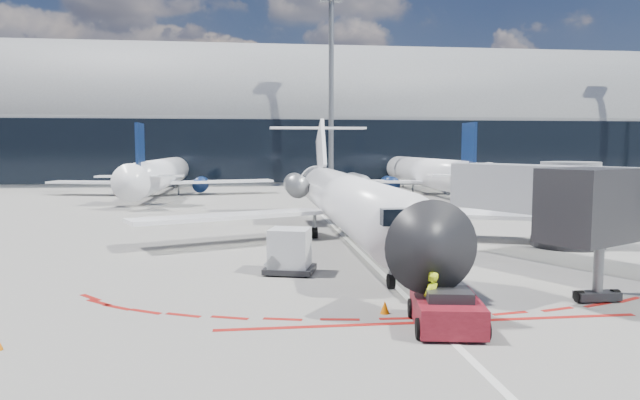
{
  "coord_description": "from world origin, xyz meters",
  "views": [
    {
      "loc": [
        -5.75,
        -28.87,
        5.66
      ],
      "look_at": [
        -2.17,
        0.95,
        2.83
      ],
      "focal_mm": 32.0,
      "sensor_mm": 36.0,
      "label": 1
    }
  ],
  "objects": [
    {
      "name": "safety_cone_right",
      "position": [
        -1.31,
        -10.37,
        0.22
      ],
      "size": [
        0.32,
        0.32,
        0.45
      ],
      "primitive_type": "cone",
      "color": "orange",
      "rests_on": "ground"
    },
    {
      "name": "ground",
      "position": [
        0.0,
        0.0,
        0.0
      ],
      "size": [
        260.0,
        260.0,
        0.0
      ],
      "primitive_type": "plane",
      "color": "slate",
      "rests_on": "ground"
    },
    {
      "name": "ramp_worker",
      "position": [
        -0.28,
        -12.18,
        0.91
      ],
      "size": [
        0.79,
        0.76,
        1.82
      ],
      "primitive_type": "imported",
      "rotation": [
        0.0,
        0.0,
        3.85
      ],
      "color": "#D8F119",
      "rests_on": "ground"
    },
    {
      "name": "regional_jet",
      "position": [
        -0.28,
        4.26,
        2.61
      ],
      "size": [
        25.28,
        31.18,
        7.81
      ],
      "color": "white",
      "rests_on": "ground"
    },
    {
      "name": "light_mast_centre",
      "position": [
        5.0,
        48.0,
        12.5
      ],
      "size": [
        0.7,
        0.7,
        25.0
      ],
      "primitive_type": "cylinder",
      "color": "slate",
      "rests_on": "ground"
    },
    {
      "name": "bg_airliner_1",
      "position": [
        15.26,
        37.68,
        4.97
      ],
      "size": [
        30.73,
        32.54,
        9.94
      ],
      "primitive_type": null,
      "color": "white",
      "rests_on": "ground"
    },
    {
      "name": "pushback_tug",
      "position": [
        0.24,
        -12.12,
        0.57
      ],
      "size": [
        2.57,
        5.1,
        1.3
      ],
      "rotation": [
        0.0,
        0.0,
        -0.17
      ],
      "color": "#5D0D17",
      "rests_on": "ground"
    },
    {
      "name": "apron_centerline",
      "position": [
        0.0,
        2.0,
        0.01
      ],
      "size": [
        0.25,
        40.0,
        0.01
      ],
      "primitive_type": "cube",
      "color": "silver",
      "rests_on": "ground"
    },
    {
      "name": "jet_bridge",
      "position": [
        9.79,
        -3.01,
        3.01
      ],
      "size": [
        10.03,
        15.2,
        4.9
      ],
      "color": "gray",
      "rests_on": "ground"
    },
    {
      "name": "terminal_building",
      "position": [
        0.0,
        64.97,
        8.52
      ],
      "size": [
        150.0,
        24.15,
        24.0
      ],
      "color": "gray",
      "rests_on": "ground"
    },
    {
      "name": "apron_stop_bar",
      "position": [
        0.0,
        -11.5,
        0.01
      ],
      "size": [
        14.0,
        0.25,
        0.01
      ],
      "primitive_type": "cube",
      "color": "maroon",
      "rests_on": "ground"
    },
    {
      "name": "uld_container",
      "position": [
        -4.1,
        -3.82,
        1.0
      ],
      "size": [
        2.56,
        2.34,
        2.02
      ],
      "rotation": [
        0.0,
        0.0,
        -0.28
      ],
      "color": "black",
      "rests_on": "ground"
    },
    {
      "name": "bg_airliner_0",
      "position": [
        -16.21,
        39.82,
        4.9
      ],
      "size": [
        30.32,
        32.1,
        9.81
      ],
      "primitive_type": null,
      "color": "white",
      "rests_on": "ground"
    }
  ]
}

